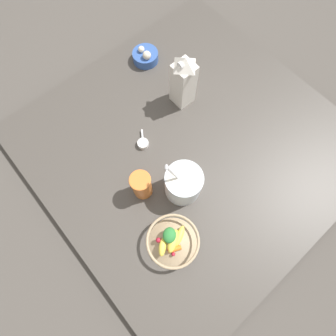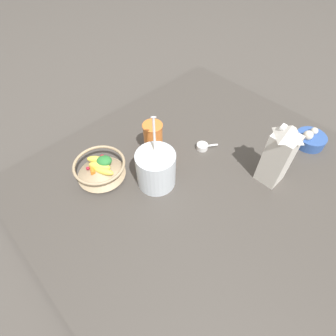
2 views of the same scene
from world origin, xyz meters
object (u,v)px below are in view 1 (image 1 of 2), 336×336
Objects in this scene: milk_carton at (183,81)px; drinking_cup at (142,185)px; fruit_bowl at (173,241)px; garlic_bowl at (145,56)px; yogurt_tub at (183,183)px.

milk_carton reaches higher than drinking_cup.
garlic_bowl is (-0.69, 0.44, -0.02)m from fruit_bowl.
milk_carton is 0.41m from yogurt_tub.
milk_carton is (-0.42, 0.43, 0.08)m from fruit_bowl.
drinking_cup reaches higher than garlic_bowl.
yogurt_tub is 0.64m from garlic_bowl.
fruit_bowl is 0.74× the size of yogurt_tub.
yogurt_tub is at bearing 51.55° from drinking_cup.
milk_carton is at bearing -3.48° from garlic_bowl.
fruit_bowl is at bearing -45.17° from milk_carton.
yogurt_tub reaches higher than fruit_bowl.
drinking_cup is (0.21, -0.39, -0.05)m from milk_carton.
garlic_bowl is at bearing 139.86° from drinking_cup.
milk_carton is 0.29m from garlic_bowl.
garlic_bowl is (-0.48, 0.40, -0.05)m from drinking_cup.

